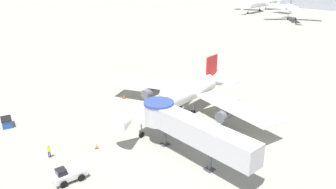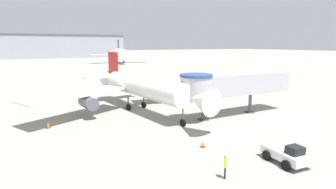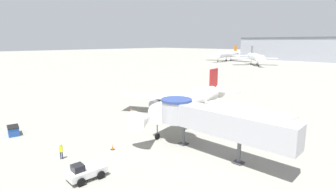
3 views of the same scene
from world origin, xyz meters
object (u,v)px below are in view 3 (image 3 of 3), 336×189
ground_crew_marshaller (61,150)px  background_jet_orange_tail (227,54)px  service_container_blue (13,131)px  background_jet_gray_tail (255,57)px  jet_bridge (211,119)px  main_airplane (191,102)px  traffic_cone_port_wing (131,110)px  traffic_cone_starboard_wing (263,143)px  pushback_tug_white (85,171)px  traffic_cone_near_nose (113,147)px

ground_crew_marshaller → background_jet_orange_tail: background_jet_orange_tail is taller
service_container_blue → background_jet_gray_tail: bearing=101.4°
jet_bridge → ground_crew_marshaller: (-11.54, -13.23, -3.26)m
main_airplane → ground_crew_marshaller: 21.64m
main_airplane → traffic_cone_port_wing: main_airplane is taller
jet_bridge → background_jet_gray_tail: bearing=112.9°
background_jet_orange_tail → background_jet_gray_tail: size_ratio=1.66×
traffic_cone_port_wing → traffic_cone_starboard_wing: bearing=3.1°
traffic_cone_starboard_wing → ground_crew_marshaller: 25.20m
background_jet_orange_tail → pushback_tug_white: bearing=-70.3°
background_jet_orange_tail → service_container_blue: bearing=-76.5°
traffic_cone_near_nose → traffic_cone_starboard_wing: bearing=47.9°
traffic_cone_starboard_wing → traffic_cone_port_wing: bearing=-176.9°
ground_crew_marshaller → traffic_cone_near_nose: bearing=-160.5°
traffic_cone_starboard_wing → background_jet_orange_tail: background_jet_orange_tail is taller
background_jet_orange_tail → traffic_cone_near_nose: bearing=-70.7°
main_airplane → traffic_cone_near_nose: size_ratio=44.50×
pushback_tug_white → background_jet_orange_tail: size_ratio=0.10×
main_airplane → jet_bridge: size_ratio=1.81×
jet_bridge → service_container_blue: bearing=-149.9°
traffic_cone_starboard_wing → background_jet_orange_tail: (-84.35, 130.40, 4.43)m
jet_bridge → background_jet_orange_tail: size_ratio=0.46×
jet_bridge → traffic_cone_near_nose: jet_bridge is taller
service_container_blue → traffic_cone_port_wing: bearing=83.5°
main_airplane → background_jet_gray_tail: size_ratio=1.38×
jet_bridge → pushback_tug_white: jet_bridge is taller
background_jet_orange_tail → main_airplane: bearing=-68.0°
main_airplane → ground_crew_marshaller: (-1.96, -21.40, -2.50)m
traffic_cone_starboard_wing → background_jet_gray_tail: size_ratio=0.03×
traffic_cone_port_wing → background_jet_gray_tail: size_ratio=0.03×
pushback_tug_white → traffic_cone_port_wing: bearing=135.2°
service_container_blue → traffic_cone_near_nose: size_ratio=3.80×
traffic_cone_near_nose → service_container_blue: bearing=-155.3°
service_container_blue → ground_crew_marshaller: bearing=5.5°
pushback_tug_white → ground_crew_marshaller: size_ratio=2.11×
main_airplane → traffic_cone_starboard_wing: bearing=-15.1°
service_container_blue → background_jet_orange_tail: bearing=110.3°
traffic_cone_port_wing → background_jet_orange_tail: 144.27m
service_container_blue → ground_crew_marshaller: size_ratio=1.49×
service_container_blue → main_airplane: bearing=56.6°
traffic_cone_starboard_wing → jet_bridge: bearing=-117.2°
ground_crew_marshaller → jet_bridge: bearing=177.8°
pushback_tug_white → service_container_blue: (-19.11, -0.90, -0.13)m
main_airplane → jet_bridge: main_airplane is taller
pushback_tug_white → jet_bridge: bearing=72.0°
jet_bridge → traffic_cone_starboard_wing: size_ratio=27.45×
traffic_cone_starboard_wing → traffic_cone_port_wing: traffic_cone_port_wing is taller
jet_bridge → traffic_cone_starboard_wing: bearing=62.3°
main_airplane → background_jet_orange_tail: background_jet_orange_tail is taller
background_jet_orange_tail → background_jet_gray_tail: 34.65m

